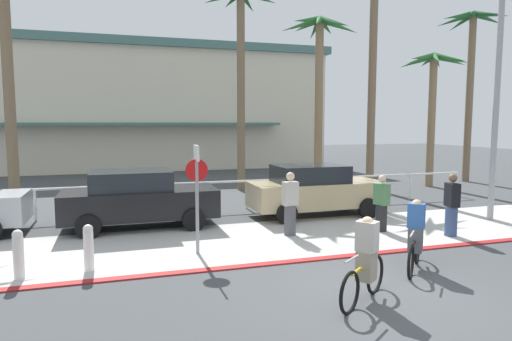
{
  "coord_description": "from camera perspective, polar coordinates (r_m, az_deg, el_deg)",
  "views": [
    {
      "loc": [
        -4.49,
        -6.82,
        3.07
      ],
      "look_at": [
        -0.44,
        6.0,
        1.64
      ],
      "focal_mm": 31.7,
      "sensor_mm": 36.0,
      "label": 1
    }
  ],
  "objects": [
    {
      "name": "cyclist_yellow_0",
      "position": [
        8.14,
        13.64,
        -11.09
      ],
      "size": [
        1.5,
        1.13,
        1.5
      ],
      "color": "black",
      "rests_on": "ground"
    },
    {
      "name": "palm_tree_3",
      "position": [
        20.68,
        7.98,
        13.9
      ],
      "size": [
        3.59,
        3.22,
        7.72
      ],
      "color": "#846B4C",
      "rests_on": "ground"
    },
    {
      "name": "streetlight_curb",
      "position": [
        15.75,
        28.79,
        9.7
      ],
      "size": [
        0.24,
        2.54,
        7.5
      ],
      "color": "#9EA0A5",
      "rests_on": "ground"
    },
    {
      "name": "cyclist_black_1",
      "position": [
        10.15,
        19.46,
        -7.84
      ],
      "size": [
        1.3,
        1.36,
        1.5
      ],
      "color": "black",
      "rests_on": "ground"
    },
    {
      "name": "ground_plane",
      "position": [
        17.68,
        -2.56,
        -3.96
      ],
      "size": [
        80.0,
        80.0,
        0.0
      ],
      "primitive_type": "plane",
      "color": "#424447"
    },
    {
      "name": "stop_sign_bike_lane",
      "position": [
        10.52,
        -7.48,
        -1.61
      ],
      "size": [
        0.52,
        0.56,
        2.56
      ],
      "color": "gray",
      "rests_on": "ground"
    },
    {
      "name": "bollard_2",
      "position": [
        10.02,
        -20.37,
        -9.1
      ],
      "size": [
        0.2,
        0.2,
        1.0
      ],
      "color": "white",
      "rests_on": "ground"
    },
    {
      "name": "car_tan_2",
      "position": [
        15.03,
        7.43,
        -2.42
      ],
      "size": [
        4.4,
        2.02,
        1.69
      ],
      "color": "tan",
      "rests_on": "ground"
    },
    {
      "name": "curb_paint",
      "position": [
        10.53,
        8.69,
        -10.88
      ],
      "size": [
        44.0,
        0.24,
        0.03
      ],
      "primitive_type": "cube",
      "color": "maroon",
      "rests_on": "ground"
    },
    {
      "name": "building_backdrop",
      "position": [
        34.41,
        -14.84,
        7.64
      ],
      "size": [
        25.49,
        12.46,
        8.26
      ],
      "color": "beige",
      "rests_on": "ground"
    },
    {
      "name": "palm_tree_4",
      "position": [
        21.86,
        14.55,
        16.96
      ],
      "size": [
        2.93,
        3.36,
        10.15
      ],
      "color": "#756047",
      "rests_on": "ground"
    },
    {
      "name": "palm_tree_6",
      "position": [
        26.29,
        25.53,
        13.21
      ],
      "size": [
        3.81,
        3.49,
        8.73
      ],
      "color": "#756047",
      "rests_on": "ground"
    },
    {
      "name": "sidewalk_strip",
      "position": [
        12.29,
        4.53,
        -8.38
      ],
      "size": [
        44.0,
        4.0,
        0.02
      ],
      "primitive_type": "cube",
      "color": "beige",
      "rests_on": "ground"
    },
    {
      "name": "car_black_1",
      "position": [
        13.62,
        -14.64,
        -3.44
      ],
      "size": [
        4.4,
        2.02,
        1.69
      ],
      "color": "black",
      "rests_on": "ground"
    },
    {
      "name": "pedestrian_2",
      "position": [
        13.23,
        15.55,
        -4.31
      ],
      "size": [
        0.41,
        0.46,
        1.61
      ],
      "color": "#232326",
      "rests_on": "ground"
    },
    {
      "name": "pedestrian_1",
      "position": [
        13.29,
        23.46,
        -4.32
      ],
      "size": [
        0.38,
        0.44,
        1.71
      ],
      "color": "#384C7A",
      "rests_on": "ground"
    },
    {
      "name": "pedestrian_0",
      "position": [
        12.32,
        4.33,
        -4.53
      ],
      "size": [
        0.42,
        0.35,
        1.75
      ],
      "color": "#4C4C51",
      "rests_on": "ground"
    },
    {
      "name": "bollard_1",
      "position": [
        10.1,
        -27.79,
        -9.31
      ],
      "size": [
        0.2,
        0.2,
        1.0
      ],
      "color": "white",
      "rests_on": "ground"
    },
    {
      "name": "rail_fence",
      "position": [
        16.13,
        -1.19,
        -1.92
      ],
      "size": [
        18.44,
        0.08,
        1.04
      ],
      "color": "white",
      "rests_on": "ground"
    },
    {
      "name": "palm_tree_2",
      "position": [
        20.9,
        -1.87,
        15.54
      ],
      "size": [
        3.31,
        3.12,
        8.96
      ],
      "color": "#756047",
      "rests_on": "ground"
    },
    {
      "name": "palm_tree_5",
      "position": [
        23.32,
        21.52,
        10.37
      ],
      "size": [
        3.71,
        3.41,
        6.37
      ],
      "color": "#846B4C",
      "rests_on": "ground"
    },
    {
      "name": "palm_tree_1",
      "position": [
        17.86,
        -28.89,
        15.16
      ],
      "size": [
        3.19,
        3.28,
        8.2
      ],
      "color": "#756047",
      "rests_on": "ground"
    }
  ]
}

